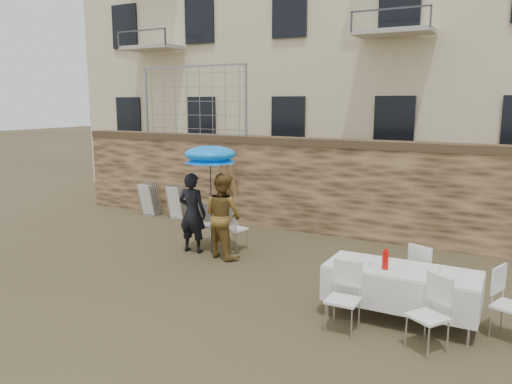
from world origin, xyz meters
The scene contains 17 objects.
ground centered at (0.00, 0.00, 0.00)m, with size 80.00×80.00×0.00m, color brown.
stone_wall centered at (0.00, 5.00, 1.10)m, with size 13.00×0.50×2.20m, color brown.
chain_link_fence centered at (-3.00, 5.00, 3.10)m, with size 3.20×0.06×1.80m, color gray, non-canonical shape.
man_suit centered at (-1.10, 2.21, 0.83)m, with size 0.61×0.40×1.66m, color black.
woman_dress centered at (-0.35, 2.21, 0.85)m, with size 0.83×0.65×1.70m, color #A47932.
umbrella centered at (-0.70, 2.31, 1.99)m, with size 1.08×1.08×2.11m.
couple_chair_left centered at (-1.10, 2.76, 0.48)m, with size 0.48×0.48×0.96m, color white, non-canonical shape.
couple_chair_right centered at (-0.40, 2.76, 0.48)m, with size 0.48×0.48×0.96m, color white, non-canonical shape.
banquet_table centered at (3.44, 0.90, 0.73)m, with size 2.10×0.85×0.78m.
soda_bottle centered at (3.24, 0.75, 0.91)m, with size 0.09×0.09×0.26m, color red.
table_chair_front_left centered at (2.84, 0.15, 0.48)m, with size 0.48×0.48×0.96m, color white, non-canonical shape.
table_chair_front_right centered at (3.94, 0.15, 0.48)m, with size 0.48×0.48×0.96m, color white, non-canonical shape.
table_chair_back centered at (3.64, 1.70, 0.48)m, with size 0.48×0.48×0.96m, color white, non-canonical shape.
table_chair_side centered at (4.84, 1.00, 0.48)m, with size 0.48×0.48×0.96m, color white, non-canonical shape.
chair_stack_left centered at (-4.14, 4.60, 0.46)m, with size 0.46×0.47×0.92m, color white, non-canonical shape.
chair_stack_right centered at (-3.24, 4.60, 0.46)m, with size 0.46×0.40×0.92m, color white, non-canonical shape.
wood_planks centered at (-1.64, 4.67, 1.00)m, with size 0.70×0.20×2.00m, color #A37749, non-canonical shape.
Camera 1 is at (4.83, -5.99, 3.09)m, focal length 35.00 mm.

